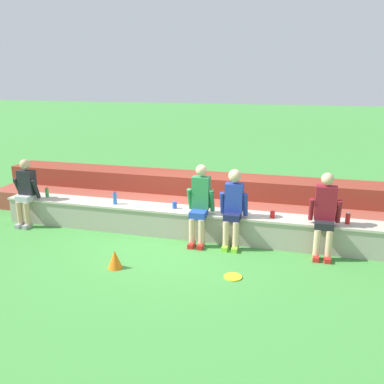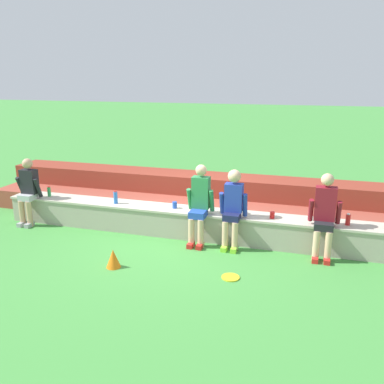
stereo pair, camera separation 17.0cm
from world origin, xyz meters
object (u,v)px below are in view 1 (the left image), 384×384
(person_center, at_px, (233,206))
(frisbee, at_px, (233,277))
(person_far_left, at_px, (26,191))
(water_bottle_mid_right, at_px, (348,218))
(person_left_of_center, at_px, (200,203))
(water_bottle_near_right, at_px, (115,198))
(sports_cone, at_px, (115,259))
(plastic_cup_left_end, at_px, (272,214))
(plastic_cup_right_end, at_px, (175,205))
(person_right_of_center, at_px, (325,213))
(water_bottle_center_gap, at_px, (47,193))

(person_center, distance_m, frisbee, 1.43)
(person_far_left, distance_m, water_bottle_mid_right, 6.14)
(person_left_of_center, xyz_separation_m, water_bottle_near_right, (-1.77, 0.20, -0.11))
(water_bottle_mid_right, distance_m, sports_cone, 3.93)
(person_far_left, xyz_separation_m, water_bottle_near_right, (1.84, 0.23, -0.08))
(plastic_cup_left_end, bearing_deg, plastic_cup_right_end, 178.48)
(person_far_left, bearing_deg, sports_cone, -27.57)
(person_left_of_center, xyz_separation_m, person_right_of_center, (2.14, -0.01, 0.01))
(plastic_cup_right_end, distance_m, plastic_cup_left_end, 1.84)
(person_left_of_center, relative_size, sports_cone, 4.75)
(water_bottle_near_right, bearing_deg, plastic_cup_right_end, 2.53)
(plastic_cup_right_end, height_order, plastic_cup_left_end, plastic_cup_right_end)
(person_center, bearing_deg, person_far_left, -179.52)
(person_right_of_center, height_order, frisbee, person_right_of_center)
(plastic_cup_right_end, bearing_deg, sports_cone, -106.06)
(plastic_cup_right_end, distance_m, frisbee, 2.09)
(water_bottle_mid_right, relative_size, frisbee, 0.74)
(water_bottle_mid_right, bearing_deg, plastic_cup_left_end, -178.98)
(person_center, xyz_separation_m, water_bottle_center_gap, (-3.94, 0.26, -0.13))
(person_center, relative_size, person_right_of_center, 0.97)
(plastic_cup_right_end, bearing_deg, water_bottle_mid_right, -0.49)
(person_right_of_center, xyz_separation_m, sports_cone, (-3.17, -1.38, -0.61))
(plastic_cup_right_end, bearing_deg, water_bottle_near_right, -177.47)
(plastic_cup_left_end, relative_size, sports_cone, 0.39)
(plastic_cup_right_end, bearing_deg, person_left_of_center, -24.00)
(person_center, bearing_deg, water_bottle_mid_right, 6.66)
(water_bottle_mid_right, bearing_deg, person_left_of_center, -174.97)
(person_left_of_center, distance_m, person_right_of_center, 2.14)
(person_far_left, height_order, plastic_cup_left_end, person_far_left)
(person_far_left, distance_m, sports_cone, 2.97)
(person_far_left, height_order, water_bottle_near_right, person_far_left)
(water_bottle_mid_right, xyz_separation_m, plastic_cup_left_end, (-1.25, -0.02, -0.04))
(person_far_left, xyz_separation_m, person_right_of_center, (5.75, 0.03, 0.04))
(water_bottle_mid_right, xyz_separation_m, water_bottle_center_gap, (-5.86, 0.03, 0.00))
(person_center, bearing_deg, person_left_of_center, 179.82)
(person_right_of_center, relative_size, water_bottle_center_gap, 6.71)
(person_right_of_center, relative_size, water_bottle_mid_right, 6.98)
(water_bottle_center_gap, bearing_deg, sports_cone, -35.47)
(person_center, bearing_deg, plastic_cup_left_end, 16.79)
(person_left_of_center, bearing_deg, sports_cone, -126.63)
(water_bottle_mid_right, bearing_deg, person_center, -173.34)
(person_left_of_center, relative_size, water_bottle_center_gap, 6.74)
(person_left_of_center, relative_size, person_right_of_center, 1.01)
(person_left_of_center, distance_m, plastic_cup_right_end, 0.63)
(person_center, xyz_separation_m, plastic_cup_left_end, (0.67, 0.20, -0.17))
(person_right_of_center, xyz_separation_m, frisbee, (-1.31, -1.19, -0.76))
(person_right_of_center, bearing_deg, plastic_cup_left_end, 166.43)
(person_left_of_center, distance_m, frisbee, 1.64)
(person_left_of_center, xyz_separation_m, water_bottle_mid_right, (2.53, 0.22, -0.13))
(water_bottle_mid_right, relative_size, plastic_cup_right_end, 1.64)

